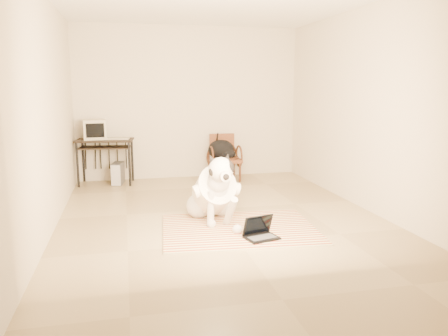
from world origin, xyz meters
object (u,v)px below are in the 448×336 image
object	(u,v)px
dog	(214,193)
computer_desk	(105,146)
laptop	(260,232)
rattan_chair	(224,157)
crt_monitor	(95,129)
backpack	(222,150)
pc_tower	(118,173)

from	to	relation	value
dog	computer_desk	size ratio (longest dim) A/B	1.28
dog	laptop	size ratio (longest dim) A/B	3.16
laptop	rattan_chair	xyz separation A→B (m)	(0.33, 3.18, 0.32)
crt_monitor	rattan_chair	distance (m)	2.28
rattan_chair	backpack	distance (m)	0.13
dog	crt_monitor	size ratio (longest dim) A/B	3.15
pc_tower	crt_monitor	bearing A→B (deg)	167.37
laptop	backpack	size ratio (longest dim) A/B	0.85
backpack	pc_tower	bearing A→B (deg)	179.05
rattan_chair	laptop	bearing A→B (deg)	-95.85
crt_monitor	rattan_chair	xyz separation A→B (m)	(2.21, -0.10, -0.53)
laptop	backpack	xyz separation A→B (m)	(0.29, 3.17, 0.45)
crt_monitor	backpack	bearing A→B (deg)	-2.85
crt_monitor	backpack	size ratio (longest dim) A/B	0.86
computer_desk	rattan_chair	size ratio (longest dim) A/B	1.23
pc_tower	laptop	bearing A→B (deg)	-64.34
crt_monitor	pc_tower	distance (m)	0.83
laptop	backpack	distance (m)	3.21
computer_desk	pc_tower	xyz separation A→B (m)	(0.19, -0.04, -0.48)
computer_desk	dog	bearing A→B (deg)	-61.04
dog	computer_desk	world-z (taller)	dog
computer_desk	pc_tower	world-z (taller)	computer_desk
laptop	crt_monitor	world-z (taller)	crt_monitor
dog	backpack	size ratio (longest dim) A/B	2.70
computer_desk	pc_tower	size ratio (longest dim) A/B	2.38
pc_tower	backpack	world-z (taller)	backpack
dog	crt_monitor	distance (m)	3.01
dog	backpack	world-z (taller)	dog
computer_desk	pc_tower	distance (m)	0.52
dog	rattan_chair	distance (m)	2.51
dog	pc_tower	world-z (taller)	dog
laptop	crt_monitor	bearing A→B (deg)	119.91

